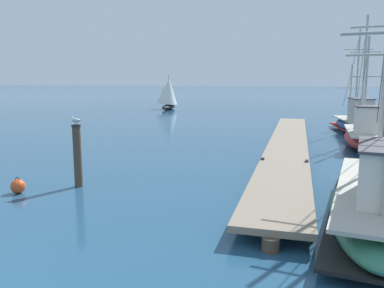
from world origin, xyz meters
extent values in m
cube|color=gray|center=(4.97, 16.33, 0.37)|extent=(2.31, 23.38, 0.16)
cylinder|color=#4C3D2D|center=(4.72, 4.66, 0.15)|extent=(0.36, 0.36, 0.29)
cylinder|color=#4C3D2D|center=(4.82, 9.33, 0.15)|extent=(0.36, 0.36, 0.29)
cylinder|color=#4C3D2D|center=(4.92, 14.00, 0.15)|extent=(0.36, 0.36, 0.29)
cylinder|color=#4C3D2D|center=(5.02, 18.67, 0.15)|extent=(0.36, 0.36, 0.29)
cylinder|color=#4C3D2D|center=(5.12, 23.34, 0.15)|extent=(0.36, 0.36, 0.29)
cylinder|color=#4C3D2D|center=(5.23, 28.00, 0.15)|extent=(0.36, 0.36, 0.29)
cube|color=#333338|center=(4.07, 11.68, 0.49)|extent=(0.12, 0.20, 0.08)
cube|color=#333338|center=(5.67, 11.65, 0.49)|extent=(0.12, 0.20, 0.08)
ellipsoid|color=#AD2823|center=(8.69, 18.34, 0.44)|extent=(2.16, 6.18, 0.87)
cube|color=#B2AD9E|center=(8.69, 18.34, 0.83)|extent=(1.91, 5.56, 0.08)
cube|color=silver|center=(8.63, 17.43, 1.50)|extent=(1.10, 1.35, 1.26)
cube|color=#3D3D42|center=(8.63, 17.43, 2.16)|extent=(1.19, 1.46, 0.06)
cylinder|color=#B2ADA3|center=(8.71, 18.64, 3.23)|extent=(0.11, 0.11, 4.72)
cylinder|color=#B2ADA3|center=(8.71, 18.64, 3.59)|extent=(1.58, 0.17, 0.06)
cylinder|color=#333338|center=(8.79, 19.91, 3.47)|extent=(0.19, 2.45, 3.50)
cylinder|color=#B2ADA3|center=(8.80, 20.01, 3.85)|extent=(0.11, 0.11, 5.96)
cylinder|color=#B2ADA3|center=(8.80, 20.01, 4.90)|extent=(1.58, 0.17, 0.06)
cylinder|color=#333338|center=(8.91, 21.61, 4.15)|extent=(0.23, 3.09, 4.40)
ellipsoid|color=navy|center=(9.28, 24.72, 0.41)|extent=(2.66, 6.70, 0.82)
cube|color=#B2AD9E|center=(9.28, 24.72, 0.78)|extent=(2.35, 6.03, 0.08)
cube|color=#B21E19|center=(9.28, 24.72, 0.22)|extent=(2.67, 6.57, 0.08)
cube|color=#B7B2A8|center=(9.38, 23.74, 1.52)|extent=(1.33, 2.01, 1.40)
cube|color=#3D3D42|center=(9.38, 23.74, 2.25)|extent=(1.43, 2.17, 0.06)
cylinder|color=#B2ADA3|center=(9.24, 25.04, 3.75)|extent=(0.11, 0.11, 5.87)
cylinder|color=#B2ADA3|center=(9.24, 25.04, 5.39)|extent=(1.80, 0.24, 0.06)
cylinder|color=#333338|center=(9.08, 26.62, 4.04)|extent=(0.33, 3.03, 4.34)
cylinder|color=#B2ADA3|center=(9.09, 26.50, 2.62)|extent=(0.11, 0.11, 3.62)
cylinder|color=#B2ADA3|center=(9.09, 26.50, 2.87)|extent=(1.80, 0.24, 0.06)
cylinder|color=#333338|center=(9.00, 27.48, 2.81)|extent=(0.22, 1.88, 2.68)
ellipsoid|color=#337556|center=(7.16, 6.96, 0.45)|extent=(3.36, 7.76, 0.90)
cube|color=#B2AD9E|center=(7.16, 6.96, 0.86)|extent=(2.98, 6.98, 0.08)
cube|color=black|center=(7.16, 6.96, 0.25)|extent=(3.35, 7.62, 0.08)
cube|color=silver|center=(6.97, 5.85, 1.47)|extent=(1.31, 2.21, 1.14)
cylinder|color=#333338|center=(7.76, 10.50, 4.00)|extent=(0.51, 2.90, 4.18)
cylinder|color=#4C3D2D|center=(-1.58, 8.07, 1.01)|extent=(0.26, 0.26, 2.02)
cylinder|color=#28282D|center=(-1.58, 8.07, 1.99)|extent=(0.30, 0.30, 0.06)
cylinder|color=gold|center=(-1.58, 8.04, 2.05)|extent=(0.01, 0.01, 0.07)
cylinder|color=gold|center=(-1.58, 8.09, 2.05)|extent=(0.01, 0.01, 0.07)
ellipsoid|color=white|center=(-1.58, 8.07, 2.16)|extent=(0.28, 0.12, 0.13)
ellipsoid|color=silver|center=(-1.56, 8.01, 2.17)|extent=(0.24, 0.03, 0.09)
ellipsoid|color=#383838|center=(-1.45, 8.02, 2.16)|extent=(0.07, 0.02, 0.04)
ellipsoid|color=silver|center=(-1.56, 8.12, 2.17)|extent=(0.24, 0.03, 0.09)
ellipsoid|color=#383838|center=(-1.45, 8.12, 2.16)|extent=(0.07, 0.02, 0.04)
cone|color=white|center=(-1.43, 8.07, 2.16)|extent=(0.08, 0.07, 0.07)
sphere|color=white|center=(-1.69, 8.06, 2.24)|extent=(0.08, 0.08, 0.08)
cone|color=gold|center=(-1.74, 8.06, 2.24)|extent=(0.05, 0.02, 0.02)
sphere|color=#E04C1E|center=(-2.99, 6.93, 0.22)|extent=(0.44, 0.44, 0.44)
torus|color=black|center=(-2.99, 6.93, 0.44)|extent=(0.14, 0.02, 0.14)
ellipsoid|color=black|center=(-8.74, 40.54, 0.30)|extent=(1.47, 4.84, 0.60)
cylinder|color=#B2ADA3|center=(-8.75, 40.64, 2.30)|extent=(0.08, 0.08, 3.40)
cone|color=silver|center=(-8.72, 40.29, 2.13)|extent=(2.85, 2.59, 3.12)
camera|label=1|loc=(4.98, -2.93, 3.44)|focal=36.39mm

